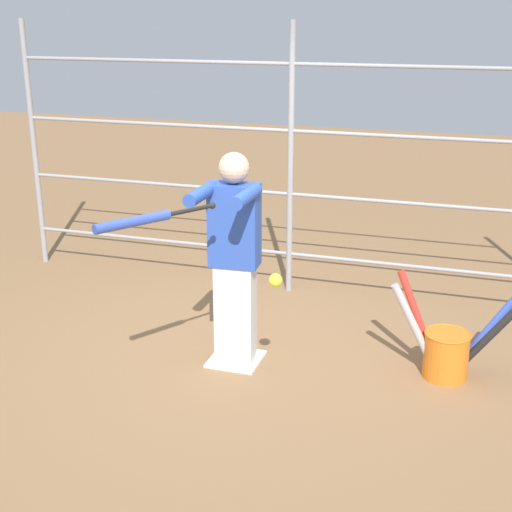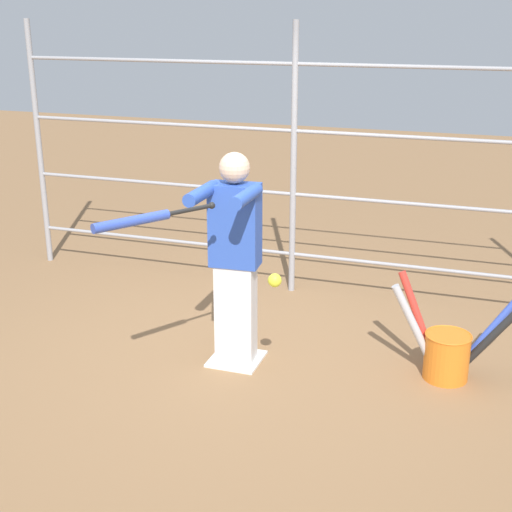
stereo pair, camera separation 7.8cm
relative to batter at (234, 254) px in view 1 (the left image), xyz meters
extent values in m
plane|color=olive|center=(0.00, -0.02, -0.91)|extent=(24.00, 24.00, 0.00)
cube|color=white|center=(0.00, -0.02, -0.90)|extent=(0.40, 0.40, 0.02)
cylinder|color=#939399|center=(0.00, -1.62, 0.38)|extent=(0.06, 0.06, 2.59)
cylinder|color=#939399|center=(2.82, -1.62, 0.38)|extent=(0.06, 0.06, 2.59)
cylinder|color=#939399|center=(0.00, -1.62, -0.53)|extent=(5.64, 0.04, 0.04)
cylinder|color=#939399|center=(0.00, -1.62, 0.08)|extent=(5.64, 0.04, 0.04)
cylinder|color=#939399|center=(0.00, -1.62, 0.68)|extent=(5.64, 0.04, 0.04)
cylinder|color=#939399|center=(0.00, -1.62, 1.29)|extent=(5.64, 0.04, 0.04)
cube|color=silver|center=(0.00, -0.02, -0.50)|extent=(0.31, 0.21, 0.81)
cube|color=#2D51B7|center=(0.00, -0.02, 0.22)|extent=(0.38, 0.24, 0.64)
sphere|color=beige|center=(0.00, -0.02, 0.66)|extent=(0.23, 0.23, 0.23)
cylinder|color=#2D51B7|center=(-0.17, 0.20, 0.51)|extent=(0.10, 0.45, 0.10)
cylinder|color=#2D51B7|center=(0.17, 0.22, 0.51)|extent=(0.10, 0.45, 0.10)
sphere|color=black|center=(0.00, 0.43, 0.49)|extent=(0.05, 0.05, 0.05)
cylinder|color=black|center=(0.09, 0.59, 0.49)|extent=(0.21, 0.32, 0.03)
cylinder|color=#334CB2|center=(0.33, 0.97, 0.49)|extent=(0.34, 0.49, 0.07)
sphere|color=yellow|center=(-0.46, 0.45, 0.00)|extent=(0.10, 0.10, 0.10)
cylinder|color=orange|center=(-1.61, -0.26, -0.73)|extent=(0.34, 0.34, 0.36)
torus|color=orange|center=(-1.61, -0.26, -0.55)|extent=(0.35, 0.35, 0.01)
cylinder|color=#B2B2B7|center=(-1.37, -0.22, -0.53)|extent=(0.41, 0.13, 0.72)
cylinder|color=black|center=(-1.94, -0.34, -0.52)|extent=(0.59, 0.21, 0.73)
cylinder|color=red|center=(-1.38, -0.34, -0.51)|extent=(0.40, 0.20, 0.75)
cylinder|color=#334CB2|center=(-1.89, -0.41, -0.57)|extent=(0.51, 0.32, 0.65)
camera|label=1|loc=(-1.73, 4.82, 1.75)|focal=50.00mm
camera|label=2|loc=(-1.80, 4.80, 1.75)|focal=50.00mm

